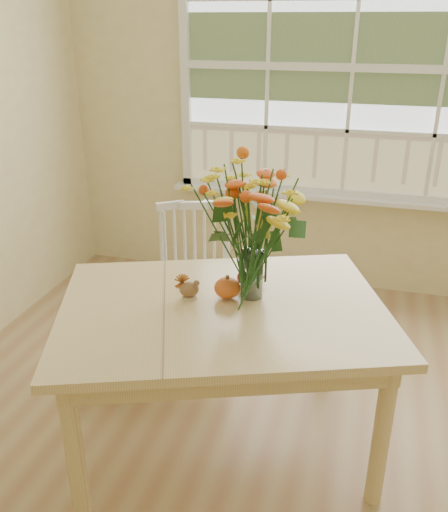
# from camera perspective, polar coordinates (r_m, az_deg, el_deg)

# --- Properties ---
(wall_back) EXTENTS (4.00, 0.02, 2.70)m
(wall_back) POSITION_cam_1_polar(r_m,az_deg,el_deg) (3.79, 13.16, 15.77)
(wall_back) COLOR beige
(wall_back) RESTS_ON floor
(window) EXTENTS (2.42, 0.12, 1.74)m
(window) POSITION_cam_1_polar(r_m,az_deg,el_deg) (3.74, 13.39, 18.45)
(window) COLOR silver
(window) RESTS_ON wall_back
(dining_table) EXTENTS (1.62, 1.39, 0.73)m
(dining_table) POSITION_cam_1_polar(r_m,az_deg,el_deg) (2.33, -0.13, -7.22)
(dining_table) COLOR tan
(dining_table) RESTS_ON floor
(windsor_chair) EXTENTS (0.51, 0.50, 0.89)m
(windsor_chair) POSITION_cam_1_polar(r_m,az_deg,el_deg) (3.07, -3.07, -2.08)
(windsor_chair) COLOR white
(windsor_chair) RESTS_ON floor
(flower_vase) EXTENTS (0.45, 0.45, 0.54)m
(flower_vase) POSITION_cam_1_polar(r_m,az_deg,el_deg) (2.23, 3.09, 3.14)
(flower_vase) COLOR white
(flower_vase) RESTS_ON dining_table
(pumpkin) EXTENTS (0.11, 0.11, 0.09)m
(pumpkin) POSITION_cam_1_polar(r_m,az_deg,el_deg) (2.33, 0.36, -3.47)
(pumpkin) COLOR #D55119
(pumpkin) RESTS_ON dining_table
(turkey_figurine) EXTENTS (0.10, 0.09, 0.11)m
(turkey_figurine) POSITION_cam_1_polar(r_m,az_deg,el_deg) (2.33, -3.69, -3.53)
(turkey_figurine) COLOR #CCB78C
(turkey_figurine) RESTS_ON dining_table
(dark_gourd) EXTENTS (0.13, 0.12, 0.07)m
(dark_gourd) POSITION_cam_1_polar(r_m,az_deg,el_deg) (2.44, 2.29, -2.35)
(dark_gourd) COLOR #38160F
(dark_gourd) RESTS_ON dining_table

